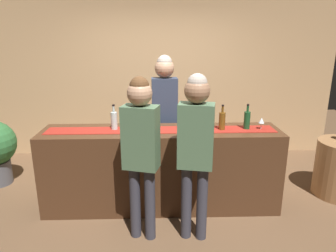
% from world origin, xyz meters
% --- Properties ---
extents(ground_plane, '(10.00, 10.00, 0.00)m').
position_xyz_m(ground_plane, '(0.00, 0.00, 0.00)').
color(ground_plane, brown).
extents(back_wall, '(6.00, 0.12, 2.90)m').
position_xyz_m(back_wall, '(0.00, 1.90, 1.45)').
color(back_wall, tan).
rests_on(back_wall, ground).
extents(bar_counter, '(2.81, 0.60, 0.99)m').
position_xyz_m(bar_counter, '(0.00, 0.00, 0.49)').
color(bar_counter, '#472B19').
rests_on(bar_counter, ground).
extents(counter_runner_cloth, '(2.67, 0.28, 0.01)m').
position_xyz_m(counter_runner_cloth, '(0.00, 0.00, 0.99)').
color(counter_runner_cloth, maroon).
rests_on(counter_runner_cloth, bar_counter).
extents(wine_bottle_clear, '(0.07, 0.07, 0.30)m').
position_xyz_m(wine_bottle_clear, '(-0.55, 0.04, 1.10)').
color(wine_bottle_clear, '#B2C6C1').
rests_on(wine_bottle_clear, bar_counter).
extents(wine_bottle_green, '(0.07, 0.07, 0.30)m').
position_xyz_m(wine_bottle_green, '(1.01, 0.01, 1.10)').
color(wine_bottle_green, '#194723').
rests_on(wine_bottle_green, bar_counter).
extents(wine_bottle_amber, '(0.07, 0.07, 0.30)m').
position_xyz_m(wine_bottle_amber, '(0.71, -0.01, 1.10)').
color(wine_bottle_amber, brown).
rests_on(wine_bottle_amber, bar_counter).
extents(wine_glass_near_customer, '(0.07, 0.07, 0.14)m').
position_xyz_m(wine_glass_near_customer, '(1.18, -0.01, 1.09)').
color(wine_glass_near_customer, silver).
rests_on(wine_glass_near_customer, bar_counter).
extents(wine_glass_mid_counter, '(0.07, 0.07, 0.14)m').
position_xyz_m(wine_glass_mid_counter, '(-0.16, 0.06, 1.09)').
color(wine_glass_mid_counter, silver).
rests_on(wine_glass_mid_counter, bar_counter).
extents(bartender, '(0.35, 0.25, 1.82)m').
position_xyz_m(bartender, '(0.05, 0.58, 1.14)').
color(bartender, '#26262B').
rests_on(bartender, ground).
extents(customer_sipping, '(0.37, 0.26, 1.73)m').
position_xyz_m(customer_sipping, '(0.33, -0.65, 1.07)').
color(customer_sipping, '#33333D').
rests_on(customer_sipping, ground).
extents(customer_browsing, '(0.38, 0.28, 1.70)m').
position_xyz_m(customer_browsing, '(-0.20, -0.63, 1.05)').
color(customer_browsing, '#33333D').
rests_on(customer_browsing, ground).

